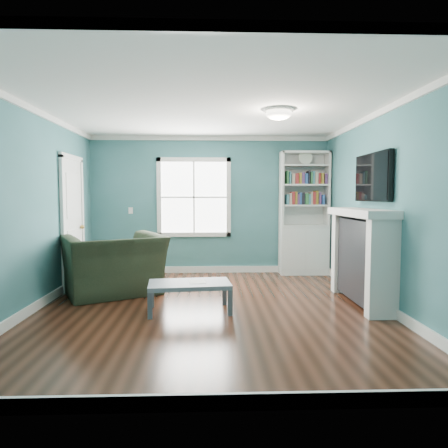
{
  "coord_description": "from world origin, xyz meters",
  "views": [
    {
      "loc": [
        -0.0,
        -5.13,
        1.47
      ],
      "look_at": [
        0.2,
        0.4,
        1.08
      ],
      "focal_mm": 32.0,
      "sensor_mm": 36.0,
      "label": 1
    }
  ],
  "objects": [
    {
      "name": "floor",
      "position": [
        0.0,
        0.0,
        0.0
      ],
      "size": [
        5.0,
        5.0,
        0.0
      ],
      "primitive_type": "plane",
      "color": "black",
      "rests_on": "ground"
    },
    {
      "name": "room_walls",
      "position": [
        0.0,
        0.0,
        1.58
      ],
      "size": [
        5.0,
        5.0,
        5.0
      ],
      "color": "#306565",
      "rests_on": "ground"
    },
    {
      "name": "trim",
      "position": [
        0.0,
        0.0,
        1.24
      ],
      "size": [
        4.5,
        5.0,
        2.6
      ],
      "color": "white",
      "rests_on": "ground"
    },
    {
      "name": "window",
      "position": [
        -0.3,
        2.49,
        1.45
      ],
      "size": [
        1.4,
        0.06,
        1.5
      ],
      "color": "white",
      "rests_on": "room_walls"
    },
    {
      "name": "bookshelf",
      "position": [
        1.77,
        2.3,
        0.92
      ],
      "size": [
        0.9,
        0.35,
        2.31
      ],
      "color": "silver",
      "rests_on": "ground"
    },
    {
      "name": "fireplace",
      "position": [
        2.08,
        0.2,
        0.64
      ],
      "size": [
        0.44,
        1.58,
        1.3
      ],
      "color": "black",
      "rests_on": "ground"
    },
    {
      "name": "tv",
      "position": [
        2.2,
        0.2,
        1.72
      ],
      "size": [
        0.06,
        1.1,
        0.65
      ],
      "primitive_type": "cube",
      "color": "black",
      "rests_on": "fireplace"
    },
    {
      "name": "door",
      "position": [
        -2.22,
        1.4,
        1.07
      ],
      "size": [
        0.12,
        0.98,
        2.17
      ],
      "color": "silver",
      "rests_on": "ground"
    },
    {
      "name": "ceiling_fixture",
      "position": [
        0.9,
        0.1,
        2.55
      ],
      "size": [
        0.38,
        0.38,
        0.15
      ],
      "color": "white",
      "rests_on": "room_walls"
    },
    {
      "name": "light_switch",
      "position": [
        -1.5,
        2.48,
        1.2
      ],
      "size": [
        0.08,
        0.01,
        0.12
      ],
      "primitive_type": "cube",
      "color": "white",
      "rests_on": "room_walls"
    },
    {
      "name": "recliner",
      "position": [
        -1.45,
        0.86,
        0.6
      ],
      "size": [
        1.63,
        1.43,
        1.2
      ],
      "primitive_type": "imported",
      "rotation": [
        0.0,
        0.0,
        -2.66
      ],
      "color": "black",
      "rests_on": "ground"
    },
    {
      "name": "coffee_table",
      "position": [
        -0.26,
        -0.1,
        0.33
      ],
      "size": [
        1.08,
        0.66,
        0.37
      ],
      "rotation": [
        0.0,
        0.0,
        0.1
      ],
      "color": "#454A53",
      "rests_on": "ground"
    },
    {
      "name": "paper_sheet",
      "position": [
        -0.16,
        -0.07,
        0.38
      ],
      "size": [
        0.23,
        0.28,
        0.0
      ],
      "primitive_type": "cube",
      "rotation": [
        0.0,
        0.0,
        0.12
      ],
      "color": "white",
      "rests_on": "coffee_table"
    }
  ]
}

